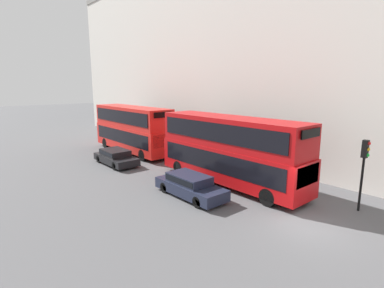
% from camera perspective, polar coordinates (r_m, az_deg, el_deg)
% --- Properties ---
extents(ground_plane, '(200.00, 200.00, 0.00)m').
position_cam_1_polar(ground_plane, '(15.51, 20.96, -14.19)').
color(ground_plane, '#515154').
extents(building_facade, '(1.10, 80.00, 18.70)m').
position_cam_1_polar(building_facade, '(20.83, 32.79, 18.33)').
color(building_facade, beige).
rests_on(building_facade, ground).
extents(bus_leading, '(2.59, 11.00, 4.45)m').
position_cam_1_polar(bus_leading, '(19.54, 7.14, -0.72)').
color(bus_leading, '#B20C0F').
rests_on(bus_leading, ground).
extents(bus_second_in_queue, '(2.59, 10.59, 4.41)m').
position_cam_1_polar(bus_second_in_queue, '(29.47, -11.34, 3.13)').
color(bus_second_in_queue, red).
rests_on(bus_second_in_queue, ground).
extents(car_dark_sedan, '(1.76, 4.76, 1.32)m').
position_cam_1_polar(car_dark_sedan, '(17.69, -0.42, -7.78)').
color(car_dark_sedan, '#1E2338').
rests_on(car_dark_sedan, ground).
extents(car_hatchback, '(1.90, 4.60, 1.24)m').
position_cam_1_polar(car_hatchback, '(25.44, -14.33, -2.31)').
color(car_hatchback, black).
rests_on(car_hatchback, ground).
extents(traffic_light, '(0.30, 0.36, 3.76)m').
position_cam_1_polar(traffic_light, '(17.46, 29.97, -2.74)').
color(traffic_light, black).
rests_on(traffic_light, ground).
extents(pedestrian, '(0.36, 0.36, 1.56)m').
position_cam_1_polar(pedestrian, '(26.18, -0.08, -1.47)').
color(pedestrian, brown).
rests_on(pedestrian, ground).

